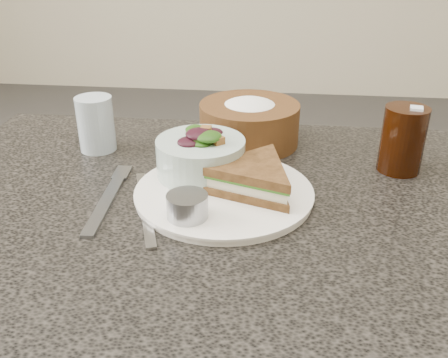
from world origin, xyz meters
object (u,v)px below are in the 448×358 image
Objects in this scene: salad_bowl at (201,151)px; cola_glass at (403,136)px; sandwich at (253,178)px; water_glass at (96,124)px; dinner_plate at (224,193)px; bread_basket at (249,117)px; dressing_ramekin at (187,206)px.

salad_bowl is 1.15× the size of cola_glass.
salad_bowl is at bearing 169.08° from sandwich.
sandwich is at bearing -27.55° from water_glass.
dinner_plate is at bearing -159.72° from sandwich.
sandwich is 0.27m from cola_glass.
cola_glass reaches higher than water_glass.
bread_basket is at bearing 160.96° from cola_glass.
bread_basket is (0.02, 0.21, 0.05)m from dinner_plate.
cola_glass is (0.28, 0.12, 0.06)m from dinner_plate.
salad_bowl is 0.33m from cola_glass.
salad_bowl is at bearing 90.80° from dressing_ramekin.
salad_bowl reaches higher than dinner_plate.
sandwich is 0.10m from salad_bowl.
cola_glass reaches higher than bread_basket.
dinner_plate is 1.90× the size of salad_bowl.
salad_bowl is 2.47× the size of dressing_ramekin.
cola_glass is at bearing -19.04° from bread_basket.
water_glass is (-0.29, 0.15, 0.02)m from sandwich.
salad_bowl is at bearing -26.63° from water_glass.
dressing_ramekin is 0.32m from water_glass.
bread_basket is at bearing 68.16° from salad_bowl.
dressing_ramekin is at bearing -116.00° from sandwich.
sandwich is 0.12m from dressing_ramekin.
dressing_ramekin is at bearing -147.05° from cola_glass.
water_glass is (-0.27, -0.06, -0.00)m from bread_basket.
sandwich is at bearing -152.43° from cola_glass.
bread_basket is 0.28m from water_glass.
water_glass is (-0.53, 0.03, -0.01)m from cola_glass.
salad_bowl is (-0.04, 0.05, 0.05)m from dinner_plate.
dinner_plate is 0.22m from bread_basket.
sandwich is 1.38× the size of cola_glass.
dinner_plate is 0.30m from water_glass.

